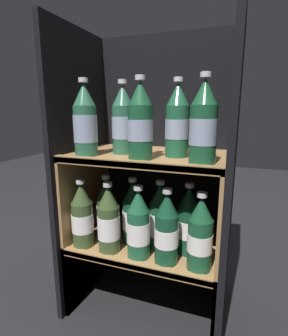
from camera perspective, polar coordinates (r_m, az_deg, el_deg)
fridge_back_wall at (r=1.11m, az=4.24°, el=0.36°), size 0.58×0.02×1.04m
fridge_side_left at (r=1.06m, az=-13.24°, el=-0.53°), size 0.02×0.39×1.04m
fridge_side_right at (r=0.89m, az=18.29°, el=-3.32°), size 0.02×0.39×1.04m
shelf_lower at (r=1.05m, az=0.87°, el=-18.40°), size 0.54×0.35×0.28m
shelf_upper at (r=0.96m, az=0.96°, el=-7.56°), size 0.54×0.35×0.61m
bottle_upper_front_0 at (r=0.88m, az=-12.68°, el=9.57°), size 0.08×0.08×0.25m
bottle_upper_front_1 at (r=0.80m, az=-0.82°, el=9.70°), size 0.08×0.08×0.25m
bottle_upper_front_2 at (r=0.75m, az=12.81°, el=9.17°), size 0.08×0.08×0.25m
bottle_upper_back_0 at (r=0.91m, az=-4.58°, el=9.97°), size 0.08×0.08×0.25m
bottle_upper_back_1 at (r=0.85m, az=7.26°, el=9.79°), size 0.08×0.08×0.25m
bottle_lower_front_0 at (r=0.97m, az=-13.29°, el=-10.33°), size 0.08×0.08×0.25m
bottle_lower_front_1 at (r=0.92m, az=-7.70°, el=-11.46°), size 0.08×0.08×0.25m
bottle_lower_front_2 at (r=0.88m, az=-1.22°, el=-12.53°), size 0.08×0.08×0.25m
bottle_lower_front_3 at (r=0.85m, az=4.93°, el=-13.37°), size 0.08×0.08×0.25m
bottle_lower_front_4 at (r=0.83m, az=12.11°, el=-14.21°), size 0.08×0.08×0.25m
bottle_lower_back_0 at (r=1.01m, az=-8.10°, el=-9.20°), size 0.08×0.08×0.25m
bottle_lower_back_1 at (r=0.97m, az=-2.42°, el=-10.06°), size 0.08×0.08×0.25m
bottle_lower_back_2 at (r=0.94m, az=3.47°, el=-10.91°), size 0.08×0.08×0.25m
bottle_lower_back_3 at (r=0.92m, az=9.60°, el=-11.56°), size 0.08×0.08×0.25m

